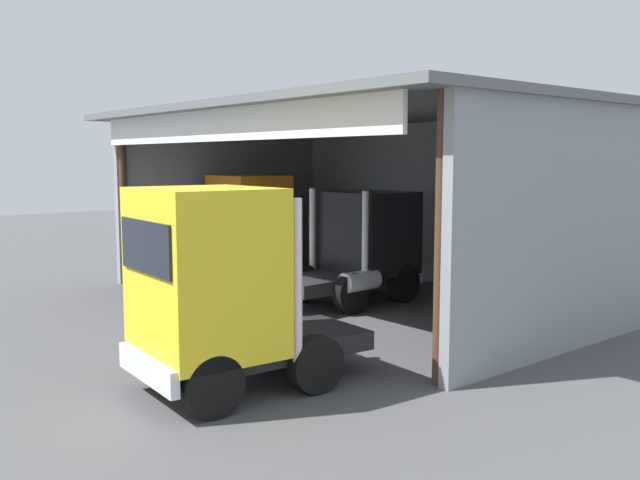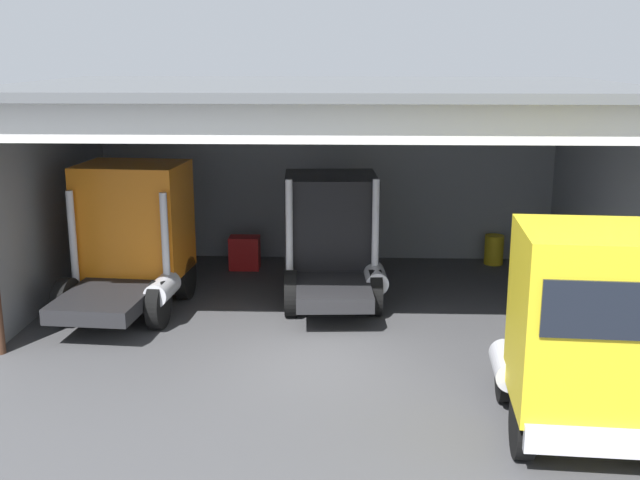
# 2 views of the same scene
# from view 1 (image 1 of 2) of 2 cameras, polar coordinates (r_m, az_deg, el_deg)

# --- Properties ---
(ground_plane) EXTENTS (80.00, 80.00, 0.00)m
(ground_plane) POSITION_cam_1_polar(r_m,az_deg,el_deg) (18.43, -7.20, -6.60)
(ground_plane) COLOR #4C4C4F
(ground_plane) RESTS_ON ground
(workshop_shed) EXTENTS (14.85, 9.53, 5.66)m
(workshop_shed) POSITION_cam_1_polar(r_m,az_deg,el_deg) (21.10, 4.41, 5.77)
(workshop_shed) COLOR gray
(workshop_shed) RESTS_ON ground
(truck_orange_center_bay) EXTENTS (2.84, 4.79, 3.66)m
(truck_orange_center_bay) POSITION_cam_1_polar(r_m,az_deg,el_deg) (23.95, -6.46, 1.06)
(truck_orange_center_bay) COLOR orange
(truck_orange_center_bay) RESTS_ON ground
(truck_black_center_left_bay) EXTENTS (2.73, 4.70, 3.35)m
(truck_black_center_left_bay) POSITION_cam_1_polar(r_m,az_deg,el_deg) (20.57, 3.41, -0.32)
(truck_black_center_left_bay) COLOR black
(truck_black_center_left_bay) RESTS_ON ground
(truck_yellow_center_right_bay) EXTENTS (2.65, 4.46, 3.72)m
(truck_yellow_center_right_bay) POSITION_cam_1_polar(r_m,az_deg,el_deg) (12.54, -8.45, -3.88)
(truck_yellow_center_right_bay) COLOR yellow
(truck_yellow_center_right_bay) RESTS_ON ground
(oil_drum) EXTENTS (0.58, 0.58, 0.91)m
(oil_drum) POSITION_cam_1_polar(r_m,az_deg,el_deg) (20.41, 20.21, -4.36)
(oil_drum) COLOR gold
(oil_drum) RESTS_ON ground
(tool_cart) EXTENTS (0.90, 0.60, 1.00)m
(tool_cart) POSITION_cam_1_polar(r_m,az_deg,el_deg) (24.45, 3.58, -2.08)
(tool_cart) COLOR red
(tool_cart) RESTS_ON ground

